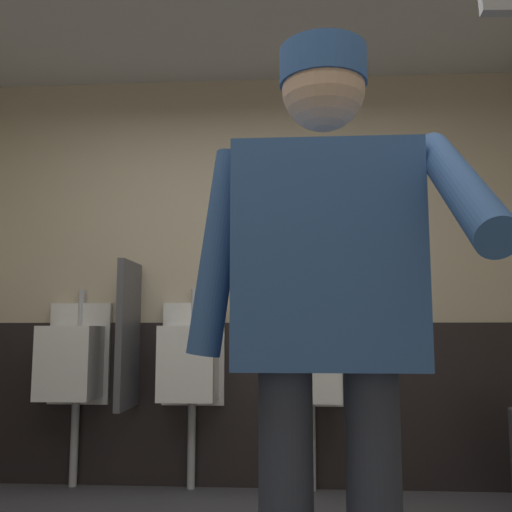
# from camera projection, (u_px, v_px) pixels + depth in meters

# --- Properties ---
(wall_back) EXTENTS (4.52, 0.12, 2.68)m
(wall_back) POSITION_uv_depth(u_px,v_px,m) (239.00, 275.00, 3.80)
(wall_back) COLOR beige
(wall_back) RESTS_ON ground_plane
(wainscot_band_back) EXTENTS (3.92, 0.03, 1.02)m
(wainscot_band_back) POSITION_uv_depth(u_px,v_px,m) (237.00, 403.00, 3.62)
(wainscot_band_back) COLOR black
(wainscot_band_back) RESTS_ON ground_plane
(urinal_left) EXTENTS (0.40, 0.34, 1.24)m
(urinal_left) POSITION_uv_depth(u_px,v_px,m) (72.00, 362.00, 3.58)
(urinal_left) COLOR white
(urinal_left) RESTS_ON ground_plane
(urinal_middle) EXTENTS (0.40, 0.34, 1.24)m
(urinal_middle) POSITION_uv_depth(u_px,v_px,m) (190.00, 362.00, 3.53)
(urinal_middle) COLOR white
(urinal_middle) RESTS_ON ground_plane
(urinal_right) EXTENTS (0.40, 0.34, 1.24)m
(urinal_right) POSITION_uv_depth(u_px,v_px,m) (311.00, 363.00, 3.48)
(urinal_right) COLOR white
(urinal_right) RESTS_ON ground_plane
(privacy_divider_panel) EXTENTS (0.04, 0.40, 0.90)m
(privacy_divider_panel) POSITION_uv_depth(u_px,v_px,m) (128.00, 334.00, 3.51)
(privacy_divider_panel) COLOR #4C4C51
(person) EXTENTS (0.70, 0.60, 1.75)m
(person) POSITION_uv_depth(u_px,v_px,m) (327.00, 303.00, 1.48)
(person) COLOR #2D3342
(person) RESTS_ON ground_plane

